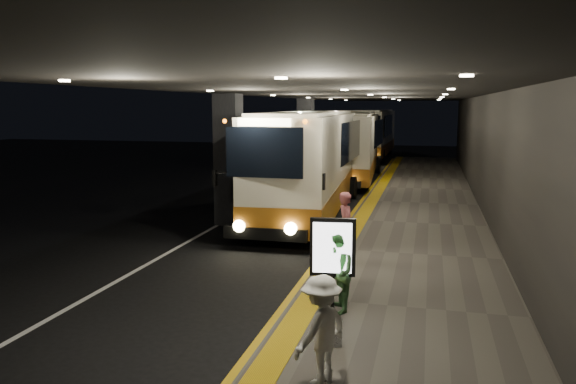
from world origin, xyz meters
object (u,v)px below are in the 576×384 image
at_px(stanchion_post, 323,248).
at_px(coach_second, 353,149).
at_px(bag_polka, 333,337).
at_px(passenger_waiting_green, 337,272).
at_px(coach_main, 310,167).
at_px(coach_third, 373,136).
at_px(passenger_boarding, 346,227).
at_px(passenger_waiting_white, 321,330).
at_px(info_sign, 333,249).

bearing_deg(stanchion_post, coach_second, 95.54).
bearing_deg(bag_polka, passenger_waiting_green, 96.92).
distance_m(coach_main, passenger_waiting_green, 10.51).
bearing_deg(coach_third, passenger_boarding, -84.84).
bearing_deg(passenger_boarding, stanchion_post, 137.99).
xyz_separation_m(coach_second, passenger_boarding, (2.10, -16.75, -0.65)).
relative_size(passenger_waiting_green, stanchion_post, 1.34).
height_order(coach_third, passenger_boarding, coach_third).
distance_m(passenger_boarding, stanchion_post, 1.22).
relative_size(passenger_waiting_white, info_sign, 0.86).
relative_size(coach_second, info_sign, 6.27).
bearing_deg(coach_second, passenger_boarding, -86.38).
xyz_separation_m(coach_main, passenger_boarding, (2.33, -6.55, -0.74)).
bearing_deg(passenger_waiting_white, coach_second, -145.73).
bearing_deg(bag_polka, passenger_waiting_white, -88.54).
relative_size(coach_second, coach_third, 0.98).
xyz_separation_m(passenger_boarding, stanchion_post, (-0.37, -1.12, -0.30)).
distance_m(passenger_boarding, bag_polka, 5.19).
bearing_deg(coach_second, bag_polka, -86.61).
distance_m(coach_main, stanchion_post, 7.99).
xyz_separation_m(passenger_boarding, passenger_waiting_white, (0.58, -6.32, -0.10)).
height_order(passenger_waiting_white, bag_polka, passenger_waiting_white).
relative_size(coach_main, passenger_boarding, 6.82).
distance_m(passenger_waiting_white, stanchion_post, 5.29).
relative_size(bag_polka, info_sign, 0.18).
bearing_deg(coach_third, passenger_waiting_green, -84.70).
relative_size(coach_second, stanchion_post, 9.86).
bearing_deg(passenger_waiting_white, info_sign, -145.91).
distance_m(coach_third, info_sign, 33.94).
bearing_deg(info_sign, coach_third, 88.11).
xyz_separation_m(passenger_waiting_white, bag_polka, (-0.03, 1.21, -0.61)).
height_order(passenger_boarding, info_sign, info_sign).
relative_size(coach_second, passenger_waiting_white, 7.28).
xyz_separation_m(bag_polka, info_sign, (-0.28, 1.53, 1.05)).
bearing_deg(stanchion_post, info_sign, -75.36).
relative_size(passenger_waiting_white, bag_polka, 4.68).
height_order(coach_main, passenger_waiting_green, coach_main).
relative_size(passenger_boarding, info_sign, 0.97).
xyz_separation_m(coach_main, passenger_waiting_white, (2.91, -12.87, -0.84)).
bearing_deg(coach_second, coach_main, -94.82).
height_order(bag_polka, stanchion_post, stanchion_post).
relative_size(coach_third, passenger_waiting_white, 7.43).
height_order(bag_polka, info_sign, info_sign).
bearing_deg(passenger_waiting_green, passenger_waiting_white, -17.65).
height_order(coach_main, passenger_boarding, coach_main).
bearing_deg(coach_third, coach_second, -88.19).
distance_m(coach_main, passenger_boarding, 7.00).
relative_size(coach_main, bag_polka, 36.05).
relative_size(coach_third, bag_polka, 34.78).
distance_m(coach_second, bag_polka, 22.06).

